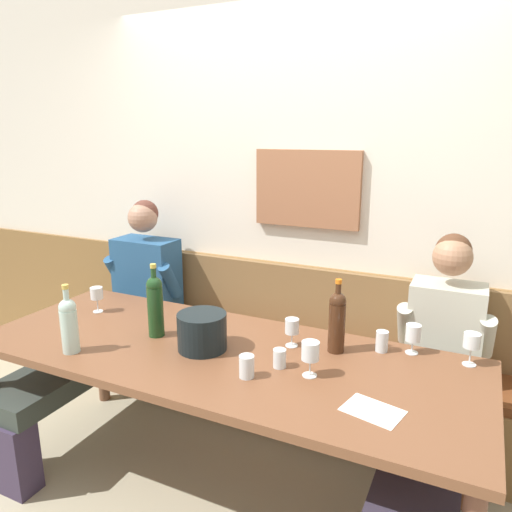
% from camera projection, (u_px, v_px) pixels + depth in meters
% --- Properties ---
extents(ground_plane, '(6.80, 6.80, 0.02)m').
position_uv_depth(ground_plane, '(213.00, 500.00, 2.36)').
color(ground_plane, tan).
rests_on(ground_plane, ground).
extents(room_wall_back, '(6.80, 0.12, 2.80)m').
position_uv_depth(room_wall_back, '(297.00, 191.00, 2.96)').
color(room_wall_back, silver).
rests_on(room_wall_back, ground).
extents(wood_wainscot_panel, '(6.80, 0.03, 0.94)m').
position_uv_depth(wood_wainscot_panel, '(291.00, 333.00, 3.15)').
color(wood_wainscot_panel, brown).
rests_on(wood_wainscot_panel, ground).
extents(wall_bench, '(2.69, 0.42, 0.94)m').
position_uv_depth(wall_bench, '(279.00, 373.00, 3.01)').
color(wall_bench, brown).
rests_on(wall_bench, ground).
extents(dining_table, '(2.39, 0.91, 0.75)m').
position_uv_depth(dining_table, '(219.00, 365.00, 2.27)').
color(dining_table, brown).
rests_on(dining_table, ground).
extents(person_center_right_seat, '(0.53, 1.36, 1.32)m').
position_uv_depth(person_center_right_seat, '(112.00, 317.00, 3.00)').
color(person_center_right_seat, '#352A41').
rests_on(person_center_right_seat, ground).
extents(person_center_left_seat, '(0.47, 1.36, 1.26)m').
position_uv_depth(person_center_left_seat, '(435.00, 388.00, 2.20)').
color(person_center_left_seat, '#312C33').
rests_on(person_center_left_seat, ground).
extents(ice_bucket, '(0.23, 0.23, 0.18)m').
position_uv_depth(ice_bucket, '(202.00, 331.00, 2.25)').
color(ice_bucket, black).
rests_on(ice_bucket, dining_table).
extents(wine_bottle_clear_water, '(0.08, 0.08, 0.33)m').
position_uv_depth(wine_bottle_clear_water, '(69.00, 323.00, 2.21)').
color(wine_bottle_clear_water, '#AFCABF').
rests_on(wine_bottle_clear_water, dining_table).
extents(wine_bottle_green_tall, '(0.08, 0.08, 0.37)m').
position_uv_depth(wine_bottle_green_tall, '(155.00, 304.00, 2.38)').
color(wine_bottle_green_tall, '#1B3F1C').
rests_on(wine_bottle_green_tall, dining_table).
extents(wine_bottle_amber_mid, '(0.08, 0.08, 0.35)m').
position_uv_depth(wine_bottle_amber_mid, '(337.00, 320.00, 2.21)').
color(wine_bottle_amber_mid, '#3F2313').
rests_on(wine_bottle_amber_mid, dining_table).
extents(wine_glass_center_rear, '(0.07, 0.07, 0.14)m').
position_uv_depth(wine_glass_center_rear, '(413.00, 334.00, 2.21)').
color(wine_glass_center_rear, silver).
rests_on(wine_glass_center_rear, dining_table).
extents(wine_glass_near_bucket, '(0.07, 0.07, 0.15)m').
position_uv_depth(wine_glass_near_bucket, '(472.00, 342.00, 2.09)').
color(wine_glass_near_bucket, silver).
rests_on(wine_glass_near_bucket, dining_table).
extents(wine_glass_mid_left, '(0.08, 0.08, 0.15)m').
position_uv_depth(wine_glass_mid_left, '(310.00, 353.00, 1.99)').
color(wine_glass_mid_left, silver).
rests_on(wine_glass_mid_left, dining_table).
extents(wine_glass_right_end, '(0.07, 0.07, 0.14)m').
position_uv_depth(wine_glass_right_end, '(292.00, 328.00, 2.28)').
color(wine_glass_right_end, silver).
rests_on(wine_glass_right_end, dining_table).
extents(wine_glass_by_bottle, '(0.07, 0.07, 0.15)m').
position_uv_depth(wine_glass_by_bottle, '(97.00, 294.00, 2.72)').
color(wine_glass_by_bottle, silver).
rests_on(wine_glass_by_bottle, dining_table).
extents(water_tumbler_left, '(0.06, 0.06, 0.08)m').
position_uv_depth(water_tumbler_left, '(280.00, 358.00, 2.09)').
color(water_tumbler_left, silver).
rests_on(water_tumbler_left, dining_table).
extents(water_tumbler_center, '(0.06, 0.06, 0.10)m').
position_uv_depth(water_tumbler_center, '(382.00, 341.00, 2.24)').
color(water_tumbler_center, silver).
rests_on(water_tumbler_center, dining_table).
extents(water_tumbler_right, '(0.06, 0.06, 0.10)m').
position_uv_depth(water_tumbler_right, '(247.00, 366.00, 2.00)').
color(water_tumbler_right, silver).
rests_on(water_tumbler_right, dining_table).
extents(tasting_sheet_left_guest, '(0.24, 0.19, 0.00)m').
position_uv_depth(tasting_sheet_left_guest, '(373.00, 411.00, 1.77)').
color(tasting_sheet_left_guest, white).
rests_on(tasting_sheet_left_guest, dining_table).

